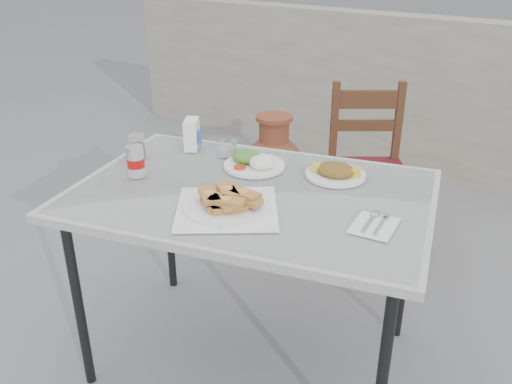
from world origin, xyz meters
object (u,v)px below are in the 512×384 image
Objects in this scene: salad_rice_plate at (254,162)px; napkin_holder at (192,134)px; cafe_table at (252,203)px; condiment_caddy at (231,150)px; terracotta_urn at (273,177)px; chair at (367,169)px; salad_chopped_plate at (336,172)px; cola_glass at (137,148)px; pide_plate at (227,201)px; soda_can at (136,161)px.

salad_rice_plate is 0.37m from napkin_holder.
condiment_caddy is at bearing 139.56° from cafe_table.
cafe_table is 0.54m from napkin_holder.
chair is at bearing 10.36° from terracotta_urn.
napkin_holder is (-0.36, 0.02, 0.05)m from salad_rice_plate.
cola_glass is at bearing -159.33° from salad_chopped_plate.
salad_rice_plate is 2.01× the size of condiment_caddy.
salad_chopped_plate is 1.78× the size of napkin_holder.
pide_plate is at bearing -15.52° from cola_glass.
napkin_holder reaches higher than pide_plate.
cafe_table is 0.51m from soda_can.
pide_plate is at bearing -123.00° from chair.
soda_can is 0.93× the size of napkin_holder.
condiment_caddy is at bearing -69.83° from terracotta_urn.
napkin_holder reaches higher than soda_can.
soda_can is at bearing -118.26° from napkin_holder.
condiment_caddy is (0.18, 0.40, -0.04)m from soda_can.
salad_rice_plate is at bearing -130.82° from chair.
cafe_table is 0.24m from salad_rice_plate.
soda_can reaches higher than pide_plate.
condiment_caddy is (-0.29, 0.24, 0.08)m from cafe_table.
condiment_caddy is at bearing 162.00° from salad_rice_plate.
soda_can is at bearing -45.31° from cola_glass.
cola_glass is (-0.63, 0.18, 0.01)m from pide_plate.
soda_can is 0.17× the size of terracotta_urn.
cafe_table is at bearing 96.87° from pide_plate.
soda_can is at bearing 176.94° from pide_plate.
terracotta_urn is (-0.47, 0.88, -0.51)m from salad_rice_plate.
cafe_table is at bearing -61.20° from terracotta_urn.
napkin_holder reaches higher than cola_glass.
salad_chopped_plate is at bearing -44.01° from terracotta_urn.
chair is at bearing 104.22° from salad_chopped_plate.
chair reaches higher than cola_glass.
salad_chopped_plate is at bearing 20.67° from cola_glass.
soda_can reaches higher than salad_rice_plate.
cola_glass is 0.11× the size of chair.
soda_can is at bearing -113.79° from condiment_caddy.
salad_rice_plate is 2.02× the size of soda_can.
salad_chopped_plate is 0.25× the size of chair.
salad_rice_plate is 0.26× the size of chair.
chair reaches higher than salad_chopped_plate.
napkin_holder reaches higher than cafe_table.
pide_plate is at bearing -69.74° from napkin_holder.
napkin_holder is at bearing 141.89° from pide_plate.
terracotta_urn is at bearing 110.17° from condiment_caddy.
salad_rice_plate is at bearing -62.10° from terracotta_urn.
condiment_caddy is at bearing -22.65° from napkin_holder.
chair reaches higher than condiment_caddy.
condiment_caddy is (0.20, 0.03, -0.04)m from napkin_holder.
salad_chopped_plate is at bearing 6.52° from condiment_caddy.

